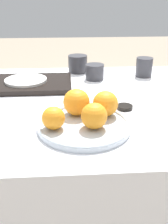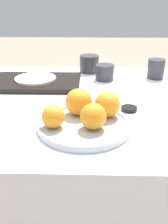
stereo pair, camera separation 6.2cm
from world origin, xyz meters
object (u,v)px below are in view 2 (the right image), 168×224
at_px(cup_0, 89,64).
at_px(soy_dish, 129,109).
at_px(fruit_platter, 84,125).
at_px(side_plate, 35,79).
at_px(orange_3, 107,104).
at_px(cup_1, 105,72).
at_px(orange_1, 53,117).
at_px(orange_2, 79,102).
at_px(cup_3, 156,69).
at_px(serving_tray, 36,82).
at_px(orange_0, 93,116).

xyz_separation_m(cup_0, soy_dish, (0.13, -0.44, -0.03)).
bearing_deg(fruit_platter, side_plate, 119.13).
relative_size(orange_3, cup_1, 0.94).
relative_size(orange_1, cup_1, 0.78).
bearing_deg(soy_dish, cup_0, 106.78).
bearing_deg(fruit_platter, orange_2, 105.33).
xyz_separation_m(side_plate, cup_3, (0.51, 0.10, 0.02)).
bearing_deg(cup_1, serving_tray, -165.77).
bearing_deg(cup_1, side_plate, -165.77).
distance_m(orange_3, serving_tray, 0.43).
distance_m(orange_2, cup_1, 0.40).
height_order(side_plate, cup_3, cup_3).
xyz_separation_m(cup_0, cup_1, (0.07, -0.12, -0.01)).
bearing_deg(orange_0, fruit_platter, 136.66).
bearing_deg(orange_1, cup_0, 81.17).
xyz_separation_m(orange_0, serving_tray, (-0.24, 0.40, -0.04)).
bearing_deg(side_plate, orange_3, -49.56).
bearing_deg(orange_3, orange_0, -118.10).
height_order(fruit_platter, soy_dish, fruit_platter).
xyz_separation_m(orange_2, soy_dish, (0.16, 0.06, -0.05)).
distance_m(orange_0, serving_tray, 0.47).
xyz_separation_m(orange_0, orange_3, (0.04, 0.08, 0.00)).
distance_m(orange_0, orange_1, 0.11).
bearing_deg(orange_3, side_plate, 130.44).
bearing_deg(cup_3, orange_2, -127.71).
bearing_deg(soy_dish, side_plate, 144.48).
height_order(cup_3, soy_dish, cup_3).
bearing_deg(orange_3, cup_0, 96.38).
height_order(orange_0, orange_2, orange_2).
height_order(orange_0, soy_dish, orange_0).
bearing_deg(soy_dish, serving_tray, 144.48).
bearing_deg(serving_tray, orange_2, -58.36).
distance_m(serving_tray, side_plate, 0.02).
distance_m(serving_tray, soy_dish, 0.43).
bearing_deg(orange_0, soy_dish, 51.97).
xyz_separation_m(orange_3, soy_dish, (0.08, 0.07, -0.05)).
height_order(orange_0, serving_tray, orange_0).
bearing_deg(soy_dish, orange_1, -147.01).
relative_size(orange_0, cup_1, 0.89).
xyz_separation_m(orange_1, cup_0, (0.09, 0.59, -0.00)).
distance_m(fruit_platter, cup_1, 0.46).
height_order(fruit_platter, orange_3, orange_3).
xyz_separation_m(orange_2, serving_tray, (-0.19, 0.31, -0.04)).
distance_m(orange_1, cup_3, 0.63).
bearing_deg(soy_dish, orange_0, -128.03).
distance_m(fruit_platter, cup_0, 0.57).
bearing_deg(serving_tray, fruit_platter, -60.87).
height_order(orange_2, serving_tray, orange_2).
bearing_deg(cup_1, fruit_platter, -99.68).
height_order(fruit_platter, orange_0, orange_0).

